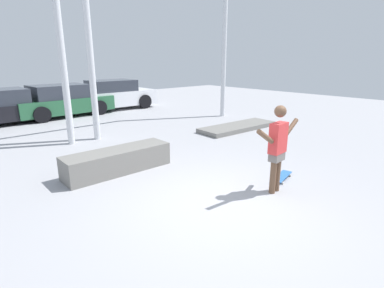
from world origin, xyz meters
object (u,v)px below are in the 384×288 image
(skateboarder, at_px, (278,145))
(grind_box, at_px, (118,161))
(manual_pad, at_px, (238,127))
(skateboard, at_px, (282,176))
(parked_car_green, at_px, (62,101))
(parked_car_white, at_px, (114,95))

(skateboarder, relative_size, grind_box, 0.69)
(manual_pad, bearing_deg, skateboard, -129.54)
(parked_car_green, bearing_deg, manual_pad, -64.56)
(manual_pad, bearing_deg, grind_box, -170.46)
(skateboarder, height_order, parked_car_green, skateboarder)
(parked_car_green, height_order, parked_car_white, parked_car_white)
(grind_box, relative_size, manual_pad, 0.77)
(skateboard, bearing_deg, parked_car_white, 67.03)
(skateboard, relative_size, manual_pad, 0.24)
(parked_car_white, bearing_deg, skateboard, -98.70)
(grind_box, bearing_deg, skateboard, -49.62)
(parked_car_white, bearing_deg, manual_pad, -79.95)
(skateboarder, relative_size, skateboard, 2.19)
(skateboard, bearing_deg, manual_pad, 37.61)
(skateboard, distance_m, parked_car_white, 11.23)
(parked_car_white, bearing_deg, parked_car_green, -172.68)
(skateboard, distance_m, grind_box, 3.69)
(skateboarder, height_order, skateboard, skateboarder)
(manual_pad, bearing_deg, parked_car_white, 98.63)
(skateboard, height_order, parked_car_green, parked_car_green)
(skateboard, height_order, grind_box, grind_box)
(skateboard, distance_m, parked_car_green, 10.80)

